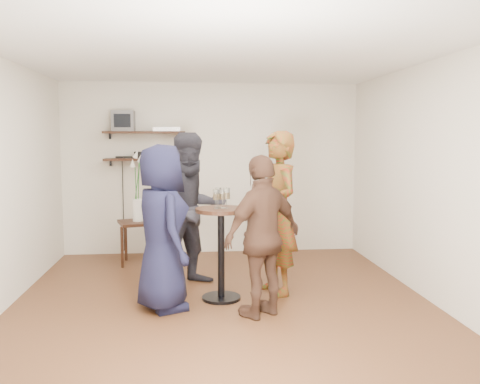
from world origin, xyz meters
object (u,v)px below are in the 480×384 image
drinks_table (221,241)px  person_brown (263,236)px  side_table (138,228)px  person_navy (162,228)px  dvd_deck (167,129)px  person_plaid (277,213)px  person_dark (192,210)px  crt_monitor (124,121)px  radio (142,155)px

drinks_table → person_brown: (0.38, -0.56, 0.15)m
side_table → person_navy: person_navy is taller
dvd_deck → person_plaid: dvd_deck is taller
side_table → person_dark: person_dark is taller
person_plaid → crt_monitor: bearing=-151.7°
person_plaid → person_navy: (-1.28, -0.43, -0.07)m
dvd_deck → person_navy: dvd_deck is taller
side_table → person_plaid: size_ratio=0.34×
side_table → person_plaid: bearing=-41.6°
crt_monitor → person_plaid: size_ratio=0.17×
drinks_table → person_plaid: bearing=15.3°
person_navy → person_brown: 1.05m
person_plaid → person_brown: size_ratio=1.15×
radio → drinks_table: size_ratio=0.22×
side_table → person_dark: size_ratio=0.34×
person_plaid → dvd_deck: bearing=-162.6°
dvd_deck → radio: 0.53m
dvd_deck → radio: bearing=180.0°
person_dark → dvd_deck: bearing=75.3°
crt_monitor → side_table: (0.23, -0.53, -1.51)m
side_table → person_plaid: (1.71, -1.52, 0.42)m
crt_monitor → person_dark: bearing=-58.7°
person_dark → person_brown: person_dark is taller
dvd_deck → person_navy: size_ratio=0.23×
radio → person_navy: bearing=-80.5°
drinks_table → person_navy: person_navy is taller
dvd_deck → person_navy: bearing=-89.1°
person_plaid → person_brown: (-0.27, -0.73, -0.12)m
person_brown → side_table: bearing=-91.9°
dvd_deck → person_plaid: bearing=-57.3°
person_dark → drinks_table: bearing=-90.0°
radio → person_navy: 2.59m
drinks_table → person_dark: size_ratio=0.55×
radio → side_table: (-0.02, -0.53, -1.01)m
side_table → drinks_table: 2.01m
dvd_deck → drinks_table: dvd_deck is taller
dvd_deck → drinks_table: bearing=-73.4°
radio → side_table: 1.14m
crt_monitor → radio: bearing=0.0°
crt_monitor → person_dark: size_ratio=0.17×
dvd_deck → person_plaid: size_ratio=0.22×
dvd_deck → person_brown: dvd_deck is taller
person_plaid → person_dark: bearing=-129.1°
person_plaid → person_brown: 0.79m
person_plaid → side_table: bearing=-146.9°
drinks_table → person_dark: 0.72m
person_plaid → person_dark: 1.05m
radio → person_plaid: 2.72m
person_plaid → person_dark: person_plaid is taller
radio → person_plaid: bearing=-50.5°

